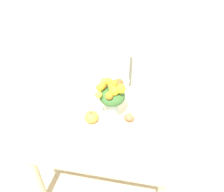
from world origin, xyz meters
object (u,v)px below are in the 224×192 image
Objects in this scene: flower_vase at (112,97)px; dining_chair_near_window at (110,80)px; pumpkin at (91,117)px; turkey_figurine at (129,116)px.

flower_vase is 0.41× the size of dining_chair_near_window.
pumpkin reaches higher than turkey_figurine.
pumpkin is at bearing -150.80° from flower_vase.
dining_chair_near_window is (-0.16, 0.75, -0.47)m from flower_vase.
dining_chair_near_window is (-0.32, 0.77, -0.28)m from turkey_figurine.
pumpkin is 0.90m from dining_chair_near_window.
flower_vase is 3.24× the size of pumpkin.
dining_chair_near_window reaches higher than pumpkin.
turkey_figurine is 0.88m from dining_chair_near_window.
dining_chair_near_window reaches higher than turkey_figurine.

